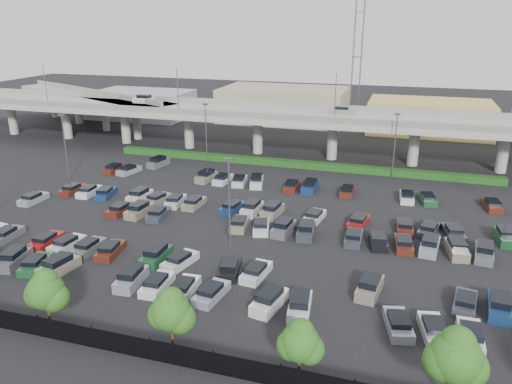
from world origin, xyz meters
TOP-DOWN VIEW (x-y plane):
  - ground at (0.00, 0.00)m, footprint 280.00×280.00m
  - overpass at (-0.21, 32.03)m, footprint 150.00×13.00m
  - on_ramp at (-52.10, 43.05)m, footprint 50.93×30.13m
  - hedge at (0.00, 25.00)m, footprint 66.00×1.60m
  - fence at (-0.05, -28.00)m, footprint 70.00×0.10m
  - tree_row at (0.70, -26.53)m, footprint 65.07×3.66m
  - parked_cars at (-1.18, -4.29)m, footprint 62.97×41.68m
  - light_poles at (-4.13, 2.00)m, footprint 66.90×48.38m
  - distant_buildings at (12.38, 61.81)m, footprint 138.00×24.00m
  - comm_tower at (4.00, 74.00)m, footprint 2.40×2.40m

SIDE VIEW (x-z plane):
  - ground at x=0.00m, z-range 0.00..0.00m
  - hedge at x=0.00m, z-range 0.00..1.10m
  - parked_cars at x=-1.18m, z-range -0.21..1.46m
  - fence at x=-0.05m, z-range -0.10..1.90m
  - tree_row at x=0.70m, z-range 0.55..6.49m
  - distant_buildings at x=12.38m, z-range -0.76..8.24m
  - light_poles at x=-4.13m, z-range 1.09..11.39m
  - on_ramp at x=-52.10m, z-range 2.46..11.26m
  - overpass at x=-0.21m, z-range -0.93..14.87m
  - comm_tower at x=4.00m, z-range 0.61..30.61m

